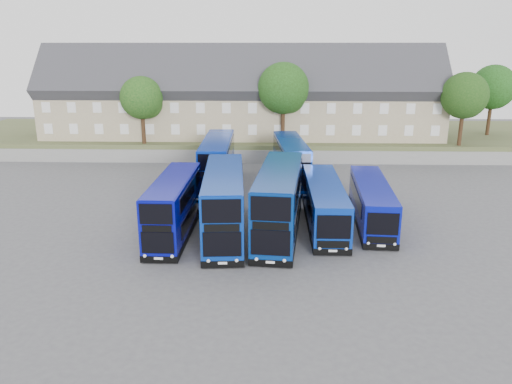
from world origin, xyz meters
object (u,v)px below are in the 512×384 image
(dd_front_mid, at_px, (224,204))
(tree_east, at_px, (465,97))
(tree_mid, at_px, (285,90))
(dd_front_left, at_px, (174,208))
(coach_east_a, at_px, (324,205))
(tree_far, at_px, (494,89))
(tree_west, at_px, (143,99))

(dd_front_mid, relative_size, tree_east, 1.43)
(dd_front_mid, height_order, tree_mid, tree_mid)
(dd_front_left, relative_size, coach_east_a, 0.86)
(coach_east_a, xyz_separation_m, tree_far, (23.47, 28.10, 6.14))
(tree_mid, distance_m, tree_east, 20.02)
(coach_east_a, distance_m, tree_far, 37.12)
(coach_east_a, relative_size, tree_west, 1.55)
(dd_front_left, xyz_separation_m, dd_front_mid, (3.55, 0.09, 0.26))
(dd_front_left, xyz_separation_m, tree_west, (-7.73, 23.43, 5.05))
(dd_front_mid, relative_size, tree_far, 1.35)
(tree_mid, bearing_deg, tree_far, 14.04)
(tree_west, distance_m, tree_mid, 16.04)
(dd_front_left, distance_m, dd_front_mid, 3.56)
(dd_front_mid, height_order, coach_east_a, dd_front_mid)
(tree_mid, bearing_deg, coach_east_a, -83.32)
(tree_west, xyz_separation_m, tree_far, (42.00, 7.00, 0.68))
(dd_front_left, distance_m, tree_far, 46.19)
(tree_far, bearing_deg, tree_mid, -165.96)
(dd_front_left, distance_m, coach_east_a, 11.06)
(dd_front_mid, distance_m, tree_far, 43.52)
(tree_mid, relative_size, tree_far, 1.06)
(tree_west, relative_size, tree_far, 0.88)
(dd_front_left, height_order, tree_west, tree_west)
(dd_front_mid, distance_m, coach_east_a, 7.62)
(tree_west, bearing_deg, dd_front_left, -71.74)
(tree_west, relative_size, tree_mid, 0.83)
(tree_east, xyz_separation_m, tree_far, (6.00, 7.00, 0.34))
(tree_east, bearing_deg, dd_front_mid, -136.64)
(tree_west, xyz_separation_m, tree_mid, (16.00, 0.50, 1.02))
(tree_east, relative_size, tree_far, 0.94)
(dd_front_left, bearing_deg, tree_east, 40.33)
(dd_front_left, distance_m, tree_east, 37.11)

